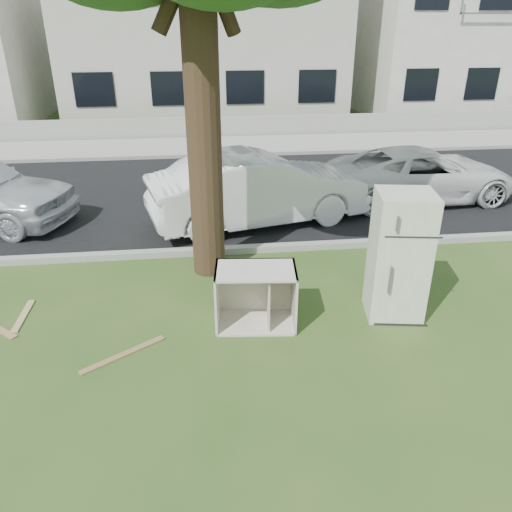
{
  "coord_description": "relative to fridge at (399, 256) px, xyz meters",
  "views": [
    {
      "loc": [
        -0.51,
        -5.98,
        3.98
      ],
      "look_at": [
        0.27,
        0.6,
        0.8
      ],
      "focal_mm": 35.0,
      "sensor_mm": 36.0,
      "label": 1
    }
  ],
  "objects": [
    {
      "name": "ground",
      "position": [
        -2.25,
        -0.09,
        -0.93
      ],
      "size": [
        120.0,
        120.0,
        0.0
      ],
      "primitive_type": "plane",
      "color": "#2E4B1A"
    },
    {
      "name": "road",
      "position": [
        -2.25,
        5.91,
        -0.93
      ],
      "size": [
        120.0,
        7.0,
        0.01
      ],
      "primitive_type": "cube",
      "color": "black",
      "rests_on": "ground"
    },
    {
      "name": "kerb_near",
      "position": [
        -2.25,
        2.36,
        -0.93
      ],
      "size": [
        120.0,
        0.18,
        0.12
      ],
      "primitive_type": "cube",
      "color": "gray",
      "rests_on": "ground"
    },
    {
      "name": "kerb_far",
      "position": [
        -2.25,
        9.46,
        -0.93
      ],
      "size": [
        120.0,
        0.18,
        0.12
      ],
      "primitive_type": "cube",
      "color": "gray",
      "rests_on": "ground"
    },
    {
      "name": "sidewalk",
      "position": [
        -2.25,
        10.91,
        -0.93
      ],
      "size": [
        120.0,
        2.8,
        0.01
      ],
      "primitive_type": "cube",
      "color": "gray",
      "rests_on": "ground"
    },
    {
      "name": "low_wall",
      "position": [
        -2.25,
        12.51,
        -0.58
      ],
      "size": [
        120.0,
        0.15,
        0.7
      ],
      "primitive_type": "cube",
      "color": "gray",
      "rests_on": "ground"
    },
    {
      "name": "townhouse_center",
      "position": [
        -2.25,
        17.41,
        2.79
      ],
      "size": [
        11.22,
        8.16,
        7.44
      ],
      "color": "#B7B5A7",
      "rests_on": "ground"
    },
    {
      "name": "townhouse_right",
      "position": [
        9.75,
        17.41,
        2.49
      ],
      "size": [
        10.2,
        8.16,
        6.84
      ],
      "color": "silver",
      "rests_on": "ground"
    },
    {
      "name": "fridge",
      "position": [
        0.0,
        0.0,
        0.0
      ],
      "size": [
        0.87,
        0.83,
        1.87
      ],
      "primitive_type": "cube",
      "rotation": [
        0.0,
        0.0,
        -0.16
      ],
      "color": "silver",
      "rests_on": "ground"
    },
    {
      "name": "cabinet",
      "position": [
        -2.05,
        -0.04,
        -0.5
      ],
      "size": [
        1.18,
        0.8,
        0.87
      ],
      "primitive_type": "cube",
      "rotation": [
        0.0,
        0.0,
        -0.1
      ],
      "color": "white",
      "rests_on": "ground"
    },
    {
      "name": "plank_a",
      "position": [
        -3.85,
        -0.6,
        -0.92
      ],
      "size": [
        1.04,
        0.75,
        0.02
      ],
      "primitive_type": "cube",
      "rotation": [
        0.0,
        0.0,
        0.6
      ],
      "color": "olive",
      "rests_on": "ground"
    },
    {
      "name": "plank_c",
      "position": [
        -5.43,
        0.52,
        -0.92
      ],
      "size": [
        0.1,
        0.88,
        0.02
      ],
      "primitive_type": "cube",
      "rotation": [
        0.0,
        0.0,
        1.57
      ],
      "color": "tan",
      "rests_on": "ground"
    },
    {
      "name": "car_center",
      "position": [
        -1.53,
        3.83,
        -0.18
      ],
      "size": [
        4.81,
        2.65,
        1.5
      ],
      "primitive_type": "imported",
      "rotation": [
        0.0,
        0.0,
        1.82
      ],
      "color": "silver",
      "rests_on": "ground"
    },
    {
      "name": "car_right",
      "position": [
        2.51,
        4.88,
        -0.32
      ],
      "size": [
        4.56,
        2.33,
        1.23
      ],
      "primitive_type": "imported",
      "rotation": [
        0.0,
        0.0,
        1.64
      ],
      "color": "silver",
      "rests_on": "ground"
    }
  ]
}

